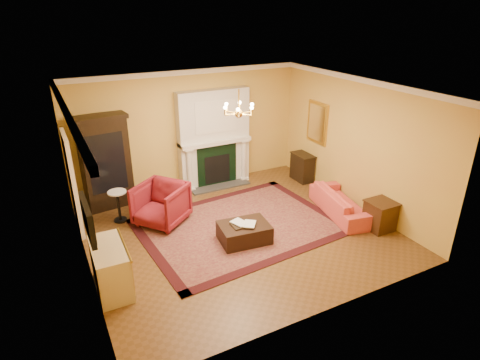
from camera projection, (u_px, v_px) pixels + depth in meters
floor at (239, 232)px, 8.49m from camera, size 6.00×5.50×0.02m
ceiling at (239, 89)px, 7.28m from camera, size 6.00×5.50×0.02m
wall_back at (189, 130)px, 10.13m from camera, size 6.00×0.02×3.00m
wall_front at (328, 230)px, 5.63m from camera, size 6.00×0.02×3.00m
wall_left at (77, 196)px, 6.62m from camera, size 0.02×5.50×3.00m
wall_right at (356, 144)px, 9.15m from camera, size 0.02×5.50×3.00m
fireplace at (214, 140)px, 10.35m from camera, size 1.90×0.70×2.50m
crown_molding at (217, 84)px, 8.08m from camera, size 6.00×5.50×0.12m
doorway at (73, 184)px, 8.20m from camera, size 0.08×1.05×2.10m
tv_panel at (88, 219)px, 6.21m from camera, size 0.09×0.95×0.58m
gilt_mirror at (317, 123)px, 10.21m from camera, size 0.06×0.76×1.05m
chandelier at (239, 110)px, 7.44m from camera, size 0.63×0.55×0.53m
oriental_rug at (239, 226)px, 8.69m from camera, size 4.31×3.37×0.02m
china_cabinet at (106, 164)px, 9.18m from camera, size 1.10×0.61×2.11m
wingback_armchair at (161, 202)px, 8.63m from camera, size 1.32×1.33×1.00m
pedestal_table at (118, 204)px, 8.75m from camera, size 0.40×0.40×0.72m
commode at (111, 268)px, 6.63m from camera, size 0.53×1.09×0.81m
coral_sofa at (342, 199)px, 9.08m from camera, size 0.92×1.95×0.73m
end_table at (380, 216)px, 8.49m from camera, size 0.52×0.52×0.60m
console_table at (302, 168)px, 10.85m from camera, size 0.37×0.65×0.72m
leather_ottoman at (244, 232)px, 8.07m from camera, size 1.06×0.82×0.37m
ottoman_tray at (242, 225)px, 7.97m from camera, size 0.41×0.32×0.03m
book_a at (235, 218)px, 7.85m from camera, size 0.23×0.10×0.32m
book_b at (244, 217)px, 7.90m from camera, size 0.20×0.16×0.31m
topiary_left at (187, 133)px, 9.89m from camera, size 0.18×0.18×0.48m
topiary_right at (236, 127)px, 10.45m from camera, size 0.18×0.18×0.47m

